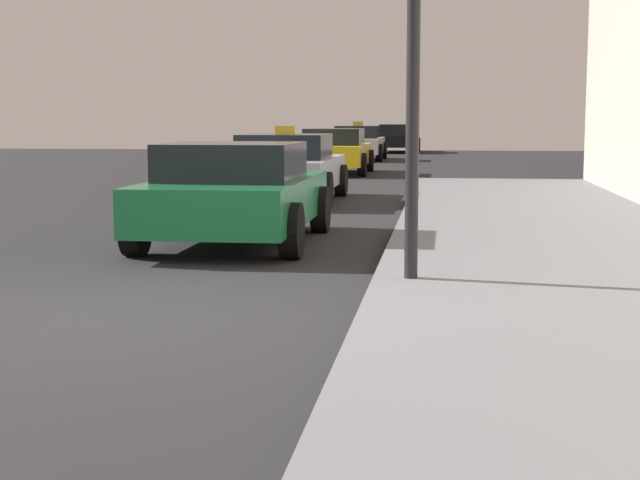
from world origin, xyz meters
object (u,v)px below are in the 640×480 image
object	(u,v)px
car_silver	(287,167)
car_yellow	(335,151)
car_white	(358,143)
car_black	(398,138)
car_green	(235,193)

from	to	relation	value
car_silver	car_yellow	distance (m)	9.13
car_silver	car_yellow	size ratio (longest dim) A/B	1.01
car_silver	car_white	world-z (taller)	same
car_black	car_yellow	bearing A→B (deg)	-93.14
car_yellow	car_green	bearing A→B (deg)	-88.28
car_green	car_black	world-z (taller)	same
car_silver	car_black	distance (m)	26.40
car_green	car_white	size ratio (longest dim) A/B	0.98
car_green	car_black	distance (m)	32.56
car_yellow	car_black	world-z (taller)	same
car_black	car_green	bearing A→B (deg)	-90.86
car_silver	car_yellow	xyz separation A→B (m)	(-0.11, 9.13, -0.00)
car_silver	car_white	distance (m)	18.04
car_green	car_yellow	size ratio (longest dim) A/B	0.99
car_silver	car_yellow	world-z (taller)	car_silver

